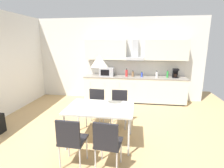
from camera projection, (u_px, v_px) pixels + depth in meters
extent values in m
cube|color=tan|center=(93.00, 135.00, 3.90)|extent=(7.95, 8.31, 0.02)
cube|color=silver|center=(111.00, 59.00, 6.28)|extent=(6.36, 0.10, 2.85)
cube|color=#333333|center=(134.00, 100.00, 6.13)|extent=(3.27, 0.58, 0.05)
cube|color=silver|center=(134.00, 89.00, 6.04)|extent=(3.40, 0.63, 0.80)
cube|color=gray|center=(134.00, 77.00, 5.94)|extent=(3.42, 0.65, 0.03)
cube|color=silver|center=(90.00, 84.00, 5.88)|extent=(0.01, 0.01, 0.14)
cube|color=silver|center=(105.00, 84.00, 5.81)|extent=(0.01, 0.01, 0.14)
cube|color=silver|center=(119.00, 85.00, 5.74)|extent=(0.01, 0.01, 0.14)
cube|color=silver|center=(134.00, 85.00, 5.68)|extent=(0.01, 0.01, 0.14)
cube|color=silver|center=(135.00, 68.00, 6.17)|extent=(3.40, 0.02, 0.50)
cube|color=silver|center=(106.00, 50.00, 6.01)|extent=(1.40, 0.34, 0.67)
cube|color=silver|center=(166.00, 50.00, 5.73)|extent=(1.40, 0.34, 0.67)
cube|color=#B7BABF|center=(135.00, 58.00, 5.91)|extent=(0.60, 0.40, 0.10)
cube|color=#B7BABF|center=(135.00, 49.00, 5.95)|extent=(0.20, 0.16, 0.62)
cube|color=#ADADB2|center=(107.00, 72.00, 6.04)|extent=(0.48, 0.34, 0.28)
cube|color=black|center=(105.00, 73.00, 5.88)|extent=(0.29, 0.01, 0.20)
cube|color=black|center=(175.00, 77.00, 5.75)|extent=(0.18, 0.18, 0.02)
cylinder|color=black|center=(175.00, 75.00, 5.72)|extent=(0.12, 0.12, 0.12)
cube|color=black|center=(175.00, 73.00, 5.77)|extent=(0.16, 0.08, 0.30)
cube|color=black|center=(176.00, 70.00, 5.68)|extent=(0.18, 0.16, 0.06)
cylinder|color=brown|center=(133.00, 74.00, 5.91)|extent=(0.08, 0.08, 0.17)
cylinder|color=black|center=(133.00, 71.00, 5.89)|extent=(0.03, 0.03, 0.04)
cylinder|color=white|center=(157.00, 75.00, 5.77)|extent=(0.08, 0.08, 0.18)
cylinder|color=black|center=(157.00, 71.00, 5.74)|extent=(0.03, 0.03, 0.04)
cylinder|color=red|center=(127.00, 73.00, 5.93)|extent=(0.08, 0.08, 0.22)
cylinder|color=black|center=(127.00, 69.00, 5.90)|extent=(0.03, 0.03, 0.05)
cylinder|color=green|center=(167.00, 74.00, 5.73)|extent=(0.06, 0.06, 0.21)
cylinder|color=black|center=(168.00, 71.00, 5.70)|extent=(0.02, 0.02, 0.05)
cylinder|color=blue|center=(142.00, 75.00, 5.85)|extent=(0.06, 0.06, 0.15)
cylinder|color=black|center=(142.00, 72.00, 5.82)|extent=(0.02, 0.02, 0.03)
cube|color=silver|center=(100.00, 108.00, 3.47)|extent=(1.32, 0.89, 0.04)
cylinder|color=silver|center=(65.00, 133.00, 3.27)|extent=(0.04, 0.04, 0.72)
cylinder|color=silver|center=(129.00, 137.00, 3.10)|extent=(0.04, 0.04, 0.72)
cylinder|color=silver|center=(78.00, 116.00, 4.01)|extent=(0.04, 0.04, 0.72)
cylinder|color=silver|center=(131.00, 119.00, 3.84)|extent=(0.04, 0.04, 0.72)
cube|color=black|center=(109.00, 143.00, 2.78)|extent=(0.44, 0.44, 0.04)
cube|color=black|center=(106.00, 136.00, 2.56)|extent=(0.38, 0.08, 0.40)
cylinder|color=silver|center=(102.00, 148.00, 3.03)|extent=(0.02, 0.02, 0.43)
cylinder|color=silver|center=(121.00, 151.00, 2.96)|extent=(0.02, 0.02, 0.43)
cylinder|color=silver|center=(95.00, 161.00, 2.71)|extent=(0.02, 0.02, 0.43)
cylinder|color=silver|center=(117.00, 164.00, 2.63)|extent=(0.02, 0.02, 0.43)
cube|color=black|center=(95.00, 107.00, 4.30)|extent=(0.43, 0.43, 0.04)
cube|color=black|center=(97.00, 97.00, 4.42)|extent=(0.38, 0.07, 0.40)
cylinder|color=silver|center=(100.00, 120.00, 4.15)|extent=(0.02, 0.02, 0.43)
cylinder|color=silver|center=(86.00, 119.00, 4.23)|extent=(0.02, 0.02, 0.43)
cylinder|color=silver|center=(103.00, 114.00, 4.47)|extent=(0.02, 0.02, 0.43)
cylinder|color=silver|center=(91.00, 113.00, 4.55)|extent=(0.02, 0.02, 0.43)
cube|color=black|center=(119.00, 109.00, 4.21)|extent=(0.40, 0.40, 0.04)
cube|color=black|center=(120.00, 98.00, 4.33)|extent=(0.38, 0.04, 0.40)
cylinder|color=silver|center=(125.00, 121.00, 4.08)|extent=(0.02, 0.02, 0.43)
cylinder|color=silver|center=(111.00, 120.00, 4.13)|extent=(0.02, 0.02, 0.43)
cylinder|color=silver|center=(126.00, 115.00, 4.41)|extent=(0.02, 0.02, 0.43)
cylinder|color=silver|center=(113.00, 115.00, 4.45)|extent=(0.02, 0.02, 0.43)
cube|color=black|center=(73.00, 140.00, 2.86)|extent=(0.41, 0.41, 0.04)
cube|color=black|center=(68.00, 133.00, 2.64)|extent=(0.38, 0.05, 0.40)
cylinder|color=silver|center=(69.00, 146.00, 3.11)|extent=(0.02, 0.02, 0.43)
cylinder|color=silver|center=(87.00, 148.00, 3.05)|extent=(0.02, 0.02, 0.43)
cylinder|color=silver|center=(60.00, 158.00, 2.78)|extent=(0.02, 0.02, 0.43)
cylinder|color=silver|center=(80.00, 160.00, 2.73)|extent=(0.02, 0.02, 0.43)
cone|color=silver|center=(99.00, 61.00, 3.26)|extent=(0.32, 0.32, 0.22)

